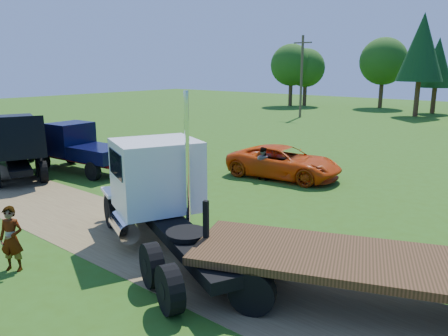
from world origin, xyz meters
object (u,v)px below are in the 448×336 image
Objects in this scene: spectator_a at (11,239)px; orange_pickup at (284,162)px; navy_truck at (78,147)px; white_semi_tractor at (157,191)px; black_dump_truck at (13,140)px; flatbed_trailer at (379,270)px.

orange_pickup is at bearing 56.21° from spectator_a.
navy_truck is at bearing 106.50° from spectator_a.
white_semi_tractor is 1.04× the size of black_dump_truck.
navy_truck reaches higher than orange_pickup.
white_semi_tractor is 4.38× the size of spectator_a.
navy_truck is at bearing 114.68° from orange_pickup.
black_dump_truck reaches higher than spectator_a.
spectator_a is (-8.80, -4.66, -0.03)m from flatbed_trailer.
black_dump_truck is 1.29× the size of navy_truck.
navy_truck is 11.38m from orange_pickup.
white_semi_tractor reaches higher than spectator_a.
spectator_a is at bearing -4.65° from black_dump_truck.
spectator_a is at bearing 171.64° from orange_pickup.
orange_pickup is at bearing 27.39° from navy_truck.
orange_pickup is 12.75m from flatbed_trailer.
flatbed_trailer reaches higher than orange_pickup.
flatbed_trailer is (20.09, -0.79, -0.92)m from black_dump_truck.
spectator_a is at bearing -173.99° from flatbed_trailer.
black_dump_truck is at bearing 119.52° from orange_pickup.
navy_truck is at bearing -175.21° from white_semi_tractor.
orange_pickup is 14.11m from spectator_a.
white_semi_tractor reaches higher than flatbed_trailer.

